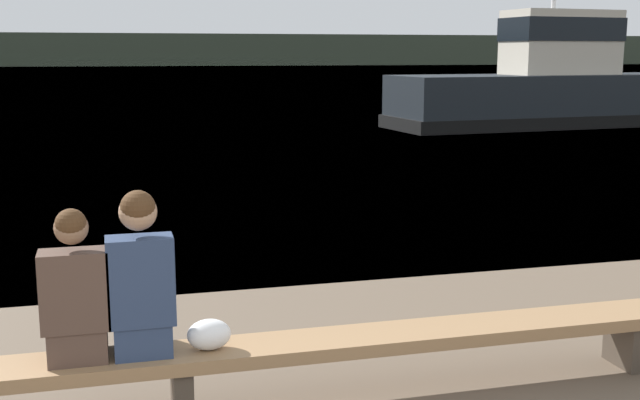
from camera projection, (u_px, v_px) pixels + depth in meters
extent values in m
plane|color=#5684A3|center=(108.00, 68.00, 121.66)|extent=(240.00, 240.00, 0.00)
cube|color=#384233|center=(106.00, 50.00, 139.76)|extent=(600.00, 12.00, 5.51)
cube|color=#8E6B47|center=(181.00, 358.00, 5.03)|extent=(7.04, 0.42, 0.09)
cube|color=#42382D|center=(625.00, 343.00, 5.88)|extent=(0.12, 0.36, 0.34)
cube|color=#42382D|center=(182.00, 390.00, 5.07)|extent=(0.12, 0.36, 0.34)
cube|color=#4C382D|center=(78.00, 340.00, 4.92)|extent=(0.35, 0.39, 0.21)
cube|color=#4C382D|center=(75.00, 290.00, 4.77)|extent=(0.40, 0.22, 0.48)
sphere|color=#846047|center=(71.00, 228.00, 4.70)|extent=(0.20, 0.20, 0.20)
sphere|color=#472D19|center=(71.00, 224.00, 4.68)|extent=(0.18, 0.18, 0.18)
cube|color=navy|center=(143.00, 335.00, 5.02)|extent=(0.35, 0.39, 0.21)
cube|color=navy|center=(141.00, 281.00, 4.86)|extent=(0.40, 0.22, 0.54)
sphere|color=tan|center=(138.00, 212.00, 4.78)|extent=(0.23, 0.23, 0.23)
sphere|color=#472D19|center=(138.00, 208.00, 4.76)|extent=(0.21, 0.21, 0.21)
ellipsoid|color=white|center=(209.00, 334.00, 5.04)|extent=(0.28, 0.20, 0.20)
cube|color=black|center=(545.00, 100.00, 25.07)|extent=(10.06, 3.63, 1.60)
cube|color=black|center=(544.00, 120.00, 25.18)|extent=(10.27, 3.76, 0.38)
cube|color=beige|center=(561.00, 43.00, 24.91)|extent=(3.58, 1.97, 1.96)
cube|color=black|center=(562.00, 30.00, 24.84)|extent=(3.65, 2.03, 0.71)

